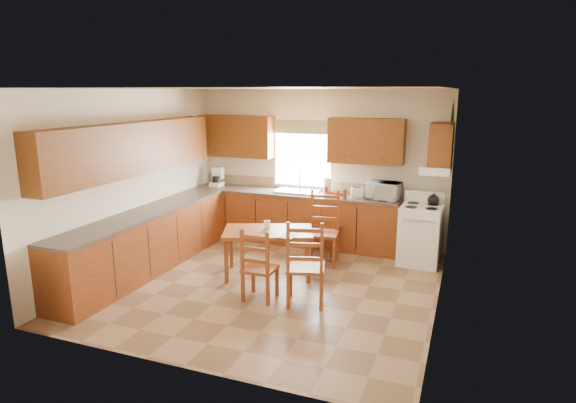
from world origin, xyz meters
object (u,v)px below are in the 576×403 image
(stove, at_px, (420,235))
(chair_far_right, at_px, (323,229))
(dining_table, at_px, (268,253))
(chair_near_left, at_px, (260,264))
(chair_far_left, at_px, (328,222))
(microwave, at_px, (384,191))
(chair_near_right, at_px, (306,262))

(stove, relative_size, chair_far_right, 0.81)
(dining_table, bearing_deg, chair_near_left, -95.06)
(chair_far_left, bearing_deg, chair_near_left, -78.24)
(microwave, xyz_separation_m, chair_near_left, (-1.16, -2.44, -0.58))
(stove, bearing_deg, chair_far_right, -156.16)
(stove, relative_size, chair_far_left, 0.86)
(dining_table, xyz_separation_m, chair_near_right, (0.83, -0.74, 0.22))
(chair_far_left, bearing_deg, stove, 19.67)
(chair_near_right, bearing_deg, chair_far_right, -96.51)
(microwave, bearing_deg, stove, -17.23)
(dining_table, xyz_separation_m, chair_near_left, (0.23, -0.82, 0.14))
(chair_near_left, xyz_separation_m, chair_near_right, (0.60, 0.08, 0.08))
(stove, relative_size, chair_near_right, 0.82)
(stove, relative_size, dining_table, 0.71)
(chair_near_right, bearing_deg, microwave, -118.43)
(stove, xyz_separation_m, chair_far_right, (-1.43, -0.55, 0.11))
(dining_table, relative_size, chair_near_right, 1.15)
(dining_table, distance_m, chair_near_right, 1.13)
(microwave, relative_size, chair_near_right, 0.43)
(chair_near_left, relative_size, chair_far_right, 0.85)
(chair_near_left, distance_m, chair_near_right, 0.61)
(dining_table, height_order, chair_near_right, chair_near_right)
(dining_table, relative_size, chair_far_left, 1.20)
(chair_far_right, bearing_deg, microwave, 39.81)
(stove, height_order, chair_far_left, chair_far_left)
(chair_near_left, distance_m, chair_far_left, 2.15)
(stove, distance_m, chair_near_right, 2.37)
(chair_near_right, height_order, chair_far_left, chair_near_right)
(stove, distance_m, chair_near_left, 2.79)
(dining_table, height_order, chair_far_right, chair_far_right)
(stove, bearing_deg, chair_far_left, -177.29)
(stove, xyz_separation_m, chair_near_left, (-1.81, -2.12, 0.03))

